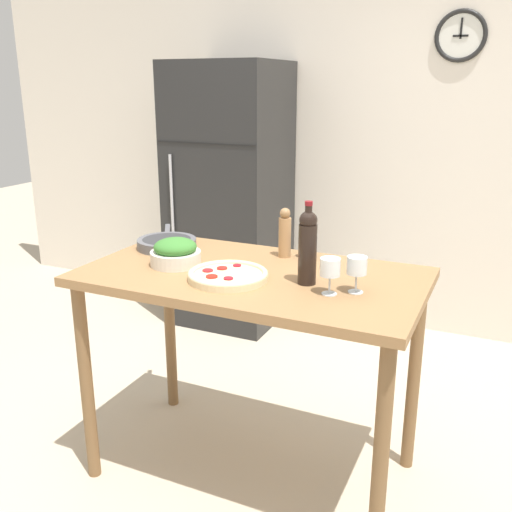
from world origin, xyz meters
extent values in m
plane|color=#BCAD93|center=(0.00, 0.00, 0.00)|extent=(14.00, 14.00, 0.00)
cube|color=silver|center=(0.00, 1.98, 1.30)|extent=(6.40, 0.06, 2.60)
torus|color=black|center=(0.53, 1.94, 1.99)|extent=(0.32, 0.03, 0.32)
cylinder|color=silver|center=(0.53, 1.94, 1.99)|extent=(0.27, 0.01, 0.27)
cube|color=black|center=(0.53, 1.93, 1.99)|extent=(0.09, 0.01, 0.01)
cube|color=black|center=(0.53, 1.93, 2.03)|extent=(0.01, 0.01, 0.12)
cube|color=black|center=(-0.92, 1.58, 0.93)|extent=(0.74, 0.69, 1.86)
cube|color=black|center=(-0.92, 1.24, 1.34)|extent=(0.73, 0.01, 0.01)
cylinder|color=#B2B2B7|center=(-1.18, 1.22, 0.84)|extent=(0.02, 0.02, 0.84)
cube|color=olive|center=(0.00, 0.00, 0.94)|extent=(1.40, 0.78, 0.04)
cylinder|color=brown|center=(-0.64, -0.33, 0.46)|extent=(0.06, 0.06, 0.92)
cylinder|color=brown|center=(0.64, -0.33, 0.46)|extent=(0.06, 0.06, 0.92)
cylinder|color=brown|center=(-0.64, 0.33, 0.46)|extent=(0.06, 0.06, 0.92)
cylinder|color=brown|center=(0.64, 0.33, 0.46)|extent=(0.06, 0.06, 0.92)
cylinder|color=black|center=(0.25, -0.03, 1.08)|extent=(0.07, 0.07, 0.24)
sphere|color=black|center=(0.25, -0.03, 1.21)|extent=(0.07, 0.07, 0.07)
cylinder|color=black|center=(0.25, -0.03, 1.24)|extent=(0.03, 0.03, 0.06)
cylinder|color=maroon|center=(0.25, -0.03, 1.28)|extent=(0.03, 0.03, 0.02)
cylinder|color=silver|center=(0.37, -0.11, 0.96)|extent=(0.06, 0.06, 0.00)
cylinder|color=silver|center=(0.37, -0.11, 1.00)|extent=(0.01, 0.01, 0.07)
cylinder|color=white|center=(0.37, -0.11, 1.07)|extent=(0.08, 0.08, 0.07)
cylinder|color=maroon|center=(0.37, -0.11, 1.04)|extent=(0.07, 0.07, 0.02)
cylinder|color=silver|center=(0.45, -0.05, 0.96)|extent=(0.06, 0.06, 0.00)
cylinder|color=silver|center=(0.45, -0.05, 1.00)|extent=(0.01, 0.01, 0.07)
cylinder|color=white|center=(0.45, -0.05, 1.07)|extent=(0.08, 0.08, 0.07)
cylinder|color=maroon|center=(0.45, -0.05, 1.04)|extent=(0.07, 0.07, 0.01)
cylinder|color=#AD7F51|center=(0.04, 0.26, 1.05)|extent=(0.06, 0.06, 0.18)
sphere|color=#936C45|center=(0.04, 0.26, 1.16)|extent=(0.05, 0.05, 0.05)
cylinder|color=silver|center=(-0.34, -0.04, 0.99)|extent=(0.22, 0.22, 0.06)
ellipsoid|color=#38752D|center=(-0.34, -0.04, 1.04)|extent=(0.18, 0.18, 0.08)
cylinder|color=beige|center=(-0.05, -0.12, 0.97)|extent=(0.32, 0.32, 0.02)
torus|color=beige|center=(-0.05, -0.12, 0.98)|extent=(0.32, 0.32, 0.02)
cylinder|color=#AF1923|center=(-0.02, -0.17, 0.98)|extent=(0.04, 0.04, 0.01)
cylinder|color=red|center=(-0.06, -0.01, 0.98)|extent=(0.03, 0.03, 0.01)
cylinder|color=red|center=(-0.10, -0.07, 0.98)|extent=(0.04, 0.04, 0.01)
cylinder|color=#AB1E22|center=(-0.14, -0.12, 0.98)|extent=(0.04, 0.04, 0.01)
cylinder|color=red|center=(-0.09, -0.18, 0.98)|extent=(0.05, 0.05, 0.01)
cylinder|color=#284CA3|center=(0.14, 0.29, 1.01)|extent=(0.07, 0.07, 0.10)
cylinder|color=white|center=(0.14, 0.29, 1.07)|extent=(0.07, 0.07, 0.01)
cylinder|color=#56565B|center=(-0.52, 0.16, 0.98)|extent=(0.28, 0.28, 0.04)
cylinder|color=#2F2F32|center=(-0.52, 0.16, 0.99)|extent=(0.23, 0.23, 0.04)
cube|color=#56565B|center=(-0.64, 0.35, 1.00)|extent=(0.11, 0.15, 0.02)
camera|label=1|loc=(0.94, -2.02, 1.71)|focal=40.00mm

